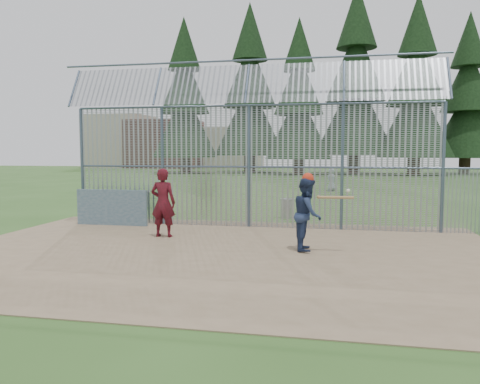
% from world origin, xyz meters
% --- Properties ---
extents(ground, '(120.00, 120.00, 0.00)m').
position_xyz_m(ground, '(0.00, 0.00, 0.00)').
color(ground, '#2D511E').
rests_on(ground, ground).
extents(dirt_infield, '(14.00, 10.00, 0.02)m').
position_xyz_m(dirt_infield, '(0.00, -0.50, 0.01)').
color(dirt_infield, '#756047').
rests_on(dirt_infield, ground).
extents(dugout_wall, '(2.50, 0.12, 1.20)m').
position_xyz_m(dugout_wall, '(-4.60, 2.90, 0.62)').
color(dugout_wall, '#38566B').
rests_on(dugout_wall, dirt_infield).
extents(batter, '(0.72, 0.91, 1.83)m').
position_xyz_m(batter, '(2.10, 0.15, 0.94)').
color(batter, navy).
rests_on(batter, dirt_infield).
extents(onlooker, '(0.73, 0.49, 2.01)m').
position_xyz_m(onlooker, '(-2.13, 1.20, 1.02)').
color(onlooker, maroon).
rests_on(onlooker, dirt_infield).
extents(bg_kid_standing, '(0.82, 0.82, 1.44)m').
position_xyz_m(bg_kid_standing, '(2.63, 18.33, 0.72)').
color(bg_kid_standing, gray).
rests_on(bg_kid_standing, ground).
extents(batting_gear, '(1.27, 0.47, 0.64)m').
position_xyz_m(batting_gear, '(2.22, 0.12, 1.76)').
color(batting_gear, red).
rests_on(batting_gear, ground).
extents(trash_can, '(0.56, 0.56, 0.82)m').
position_xyz_m(trash_can, '(1.06, 5.76, 0.38)').
color(trash_can, gray).
rests_on(trash_can, ground).
extents(bleacher, '(3.00, 0.95, 0.72)m').
position_xyz_m(bleacher, '(-6.86, 7.79, 0.41)').
color(bleacher, slate).
rests_on(bleacher, ground).
extents(backstop_fence, '(20.09, 0.81, 5.30)m').
position_xyz_m(backstop_fence, '(1.81, 3.43, 2.36)').
color(backstop_fence, '#47566B').
rests_on(backstop_fence, ground).
extents(conifer_row, '(38.48, 12.26, 20.20)m').
position_xyz_m(conifer_row, '(1.93, 41.51, 10.83)').
color(conifer_row, '#332319').
rests_on(conifer_row, ground).
extents(distant_buildings, '(26.50, 10.50, 8.00)m').
position_xyz_m(distant_buildings, '(-23.18, 56.49, 3.60)').
color(distant_buildings, brown).
rests_on(distant_buildings, ground).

